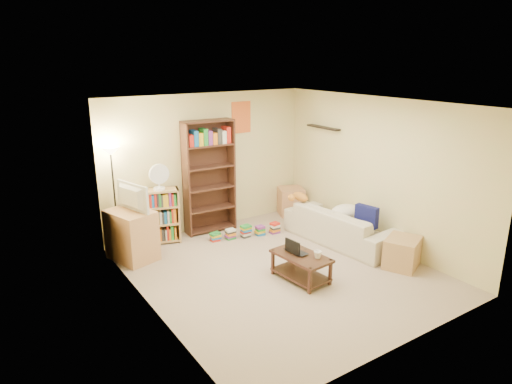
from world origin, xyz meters
The scene contains 19 objects.
room centered at (0.00, 0.01, 1.62)m, with size 4.50×4.54×2.52m.
sofa centered at (1.55, 0.32, 0.30)m, with size 0.99×2.12×0.60m, color beige.
navy_pillow centered at (1.69, -0.11, 0.57)m, with size 0.40×0.12×0.36m, color #131654.
cream_blanket centered at (1.69, 0.39, 0.52)m, with size 0.55×0.40×0.24m, color white.
tabby_cat centered at (1.21, 1.08, 0.68)m, with size 0.48×0.20×0.16m.
coffee_table centered at (0.09, -0.39, 0.24)m, with size 0.56×0.91×0.39m.
laptop centered at (0.13, -0.28, 0.40)m, with size 0.29×0.40×0.03m, color black.
laptop_screen centered at (0.00, -0.29, 0.50)m, with size 0.01×0.29×0.19m, color white.
mug centered at (0.21, -0.60, 0.44)m, with size 0.12×0.12×0.11m, color white.
tv_remote centered at (0.16, -0.09, 0.40)m, with size 0.05×0.15×0.02m, color black.
tv_stand centered at (-1.70, 1.65, 0.40)m, with size 0.54×0.75×0.80m, color tan.
television centered at (-1.70, 1.65, 1.02)m, with size 0.31×0.75×0.44m, color black.
tall_bookshelf centered at (-0.08, 2.05, 1.08)m, with size 0.94×0.36×2.05m.
short_bookshelf centered at (-1.10, 2.05, 0.48)m, with size 0.80×0.50×0.95m.
desk_fan centered at (-1.05, 2.00, 1.19)m, with size 0.34×0.19×0.45m.
floor_lamp centered at (-1.80, 2.05, 1.41)m, with size 0.30×0.30×1.77m.
side_table centered at (1.72, 1.96, 0.28)m, with size 0.48×0.48×0.55m, color tan.
end_cabinet centered at (1.65, -0.91, 0.23)m, with size 0.55×0.46×0.46m, color tan.
book_stacks centered at (0.31, 1.42, 0.10)m, with size 1.26×0.42×0.22m.
Camera 1 is at (-3.76, -5.03, 3.13)m, focal length 32.00 mm.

